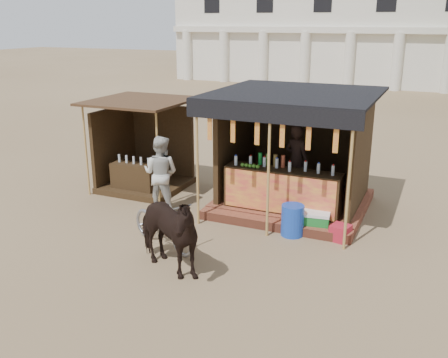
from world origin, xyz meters
The scene contains 10 objects.
ground centered at (0.00, 0.00, 0.00)m, with size 120.00×120.00×0.00m, color #846B4C.
main_stall centered at (1.00, 3.36, 1.03)m, with size 3.60×3.61×2.78m.
secondary_stall centered at (-3.17, 3.24, 0.85)m, with size 2.40×2.40×2.38m.
cow centered at (-0.14, -0.66, 0.77)m, with size 0.83×1.81×1.53m, color black.
motorbike centered at (-0.70, 0.24, 0.48)m, with size 0.64×1.82×0.96m, color gray.
bystander centered at (-1.79, 2.00, 0.89)m, with size 0.87×0.68×1.78m, color #BBBCB5.
blue_barrel centered at (1.47, 1.79, 0.33)m, with size 0.47×0.47×0.66m, color #1741B2.
red_crate centered at (2.45, 1.93, 0.17)m, with size 0.36×0.36×0.33m, color #A81C2C.
cooler centered at (1.85, 2.13, 0.23)m, with size 0.69×0.52×0.46m.
background_building centered at (-2.00, 29.94, 3.98)m, with size 26.00×7.45×8.18m.
Camera 1 is at (4.07, -7.57, 4.29)m, focal length 40.00 mm.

